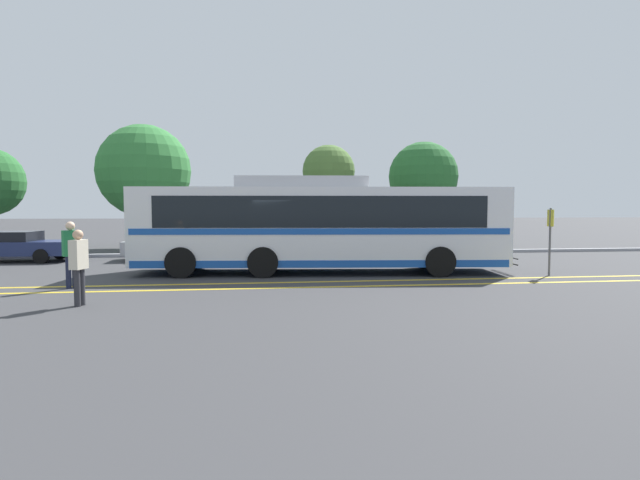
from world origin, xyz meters
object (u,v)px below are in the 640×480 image
at_px(parked_car_1, 175,245).
at_px(tree_3, 329,172).
at_px(tree_0, 423,176).
at_px(parked_car_2, 294,243).
at_px(pedestrian_0, 71,250).
at_px(bus_stop_sign, 550,233).
at_px(parked_car_0, 13,246).
at_px(transit_bus, 320,224).
at_px(pedestrian_1, 79,263).
at_px(tree_2, 144,171).

distance_m(parked_car_1, tree_3, 9.78).
bearing_deg(tree_0, tree_3, -169.28).
relative_size(parked_car_2, pedestrian_0, 2.28).
distance_m(parked_car_1, bus_stop_sign, 14.99).
xyz_separation_m(parked_car_1, tree_0, (13.39, 6.12, 3.49)).
height_order(parked_car_1, tree_0, tree_0).
distance_m(parked_car_0, pedestrian_0, 9.35).
distance_m(transit_bus, pedestrian_1, 8.16).
bearing_deg(parked_car_2, parked_car_1, -98.76).
relative_size(parked_car_0, tree_0, 0.80).
xyz_separation_m(transit_bus, tree_0, (7.69, 11.42, 2.47)).
xyz_separation_m(parked_car_0, pedestrian_0, (5.04, -7.86, 0.41)).
bearing_deg(pedestrian_1, tree_3, 168.62).
xyz_separation_m(parked_car_0, tree_2, (4.03, 6.57, 3.68)).
bearing_deg(parked_car_2, parked_car_0, -96.67).
bearing_deg(parked_car_0, pedestrian_1, 32.41).
bearing_deg(pedestrian_1, tree_2, -156.93).
height_order(parked_car_2, pedestrian_1, pedestrian_1).
distance_m(parked_car_0, parked_car_1, 6.65).
distance_m(parked_car_0, parked_car_2, 11.88).
relative_size(parked_car_1, tree_2, 0.62).
bearing_deg(transit_bus, parked_car_0, -107.45).
xyz_separation_m(bus_stop_sign, tree_2, (-15.81, 13.68, 2.92)).
bearing_deg(tree_2, tree_0, -1.71).
relative_size(bus_stop_sign, tree_0, 0.36).
bearing_deg(tree_0, pedestrian_1, -129.84).
distance_m(pedestrian_0, pedestrian_1, 2.93).
relative_size(tree_0, tree_3, 1.07).
bearing_deg(transit_bus, tree_3, 175.68).
xyz_separation_m(bus_stop_sign, tree_0, (0.20, 13.20, 2.73)).
bearing_deg(parked_car_2, pedestrian_0, -47.22).
distance_m(parked_car_1, tree_2, 8.00).
height_order(pedestrian_1, tree_0, tree_0).
relative_size(pedestrian_0, tree_2, 0.27).
xyz_separation_m(parked_car_0, pedestrian_1, (6.14, -10.57, 0.32)).
bearing_deg(transit_bus, parked_car_2, -168.52).
bearing_deg(tree_0, tree_2, 178.29).
relative_size(parked_car_1, pedestrian_0, 2.29).
height_order(parked_car_2, tree_3, tree_3).
bearing_deg(pedestrian_0, parked_car_2, -167.03).
relative_size(transit_bus, pedestrian_1, 7.46).
relative_size(transit_bus, parked_car_0, 2.64).
distance_m(parked_car_0, tree_3, 15.49).
bearing_deg(bus_stop_sign, tree_2, -124.97).
relative_size(transit_bus, tree_3, 2.26).
xyz_separation_m(parked_car_1, pedestrian_0, (-1.61, -7.83, 0.42)).
bearing_deg(parked_car_2, pedestrian_1, -34.14).
bearing_deg(tree_0, bus_stop_sign, -90.87).
bearing_deg(tree_3, bus_stop_sign, -65.07).
xyz_separation_m(transit_bus, tree_3, (1.86, 10.32, 2.60)).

